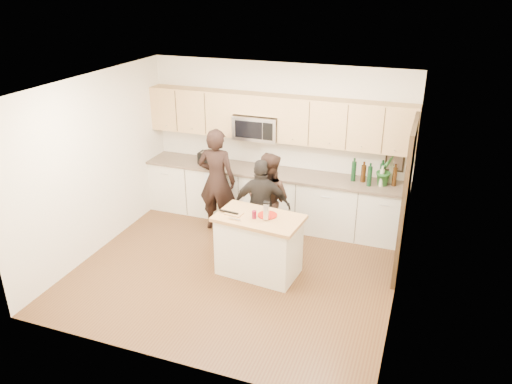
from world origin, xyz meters
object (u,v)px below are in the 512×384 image
(toaster, at_px, (207,158))
(woman_right, at_px, (262,207))
(island, at_px, (259,245))
(woman_left, at_px, (217,180))
(woman_center, at_px, (268,200))

(toaster, xyz_separation_m, woman_right, (1.36, -0.98, -0.29))
(island, bearing_deg, woman_right, 111.76)
(woman_left, bearing_deg, woman_right, 153.09)
(woman_center, relative_size, woman_right, 1.02)
(woman_center, bearing_deg, woman_left, 0.18)
(island, distance_m, toaster, 2.30)
(island, bearing_deg, woman_center, 106.38)
(toaster, height_order, woman_right, woman_right)
(woman_left, distance_m, woman_center, 0.99)
(island, distance_m, woman_right, 0.71)
(woman_left, height_order, woman_center, woman_left)
(island, height_order, woman_right, woman_right)
(island, distance_m, woman_left, 1.60)
(toaster, bearing_deg, island, -46.23)
(island, height_order, woman_left, woman_left)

